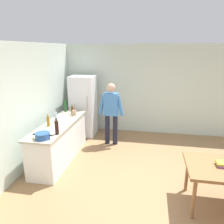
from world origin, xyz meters
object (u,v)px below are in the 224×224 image
refrigerator (83,106)px  bottle_wine_dark (57,127)px  bottle_beer_brown (72,110)px  utensil_jar (74,113)px  cooking_pot (43,136)px  bottle_wine_green (65,106)px  bottle_oil_amber (48,121)px  book_stack (224,164)px  person (111,110)px  bottle_water_clear (56,117)px

refrigerator → bottle_wine_dark: bearing=-86.2°
bottle_wine_dark → bottle_beer_brown: bottle_wine_dark is taller
utensil_jar → bottle_beer_brown: size_ratio=1.23×
cooking_pot → bottle_wine_green: bottle_wine_green is taller
bottle_oil_amber → book_stack: bearing=-14.2°
bottle_wine_dark → bottle_oil_amber: (-0.39, 0.41, -0.03)m
person → bottle_water_clear: size_ratio=5.67×
refrigerator → bottle_beer_brown: bearing=-91.9°
utensil_jar → bottle_water_clear: 0.63m
book_stack → cooking_pot: bearing=176.6°
utensil_jar → bottle_wine_dark: (0.09, -1.27, 0.07)m
refrigerator → bottle_wine_green: size_ratio=5.29×
bottle_wine_dark → bottle_wine_green: size_ratio=1.00×
book_stack → utensil_jar: bearing=151.1°
bottle_water_clear → bottle_oil_amber: size_ratio=1.07×
refrigerator → book_stack: size_ratio=7.40×
person → bottle_oil_amber: bearing=-133.1°
refrigerator → bottle_water_clear: bearing=-96.7°
cooking_pot → book_stack: (3.21, -0.19, -0.18)m
bottle_wine_dark → bottle_oil_amber: bearing=133.3°
bottle_oil_amber → bottle_beer_brown: size_ratio=1.08×
cooking_pot → utensil_jar: bearing=86.8°
book_stack → bottle_wine_green: bearing=149.8°
person → book_stack: 3.09m
bottle_beer_brown → bottle_oil_amber: bearing=-102.3°
person → bottle_water_clear: 1.50m
cooking_pot → bottle_beer_brown: size_ratio=1.54×
utensil_jar → bottle_oil_amber: (-0.29, -0.86, 0.04)m
utensil_jar → bottle_oil_amber: bearing=-108.9°
utensil_jar → book_stack: 3.57m
refrigerator → bottle_wine_green: 0.73m
book_stack → bottle_beer_brown: bearing=150.5°
bottle_wine_green → utensil_jar: bearing=-40.4°
person → bottle_wine_green: person is taller
bottle_wine_dark → bottle_beer_brown: size_ratio=1.31×
bottle_water_clear → book_stack: 3.56m
utensil_jar → bottle_wine_dark: 1.27m
bottle_oil_amber → bottle_beer_brown: 0.98m
bottle_beer_brown → bottle_wine_green: bearing=142.1°
bottle_wine_dark → book_stack: 3.08m
refrigerator → book_stack: (3.18, -2.69, -0.12)m
refrigerator → bottle_wine_dark: size_ratio=5.29×
cooking_pot → bottle_wine_dark: size_ratio=1.18×
cooking_pot → bottle_wine_green: size_ratio=1.18×
bottle_water_clear → bottle_wine_dark: (0.33, -0.69, 0.02)m
person → bottle_oil_amber: (-1.19, -1.27, 0.04)m
person → book_stack: (2.23, -2.13, -0.20)m
person → bottle_wine_dark: 1.86m
bottle_water_clear → bottle_wine_green: (-0.13, 0.89, 0.02)m
bottle_water_clear → bottle_beer_brown: bearing=77.2°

